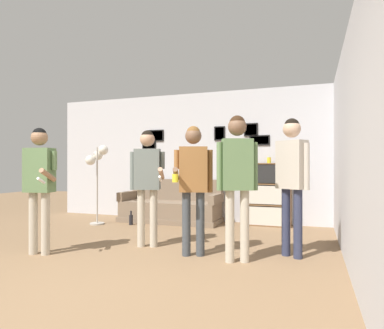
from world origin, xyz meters
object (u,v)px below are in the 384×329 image
(drinking_cup, at_px, (269,160))
(bookshelf, at_px, (267,194))
(person_player_foreground_left, at_px, (39,177))
(person_player_foreground_center, at_px, (147,175))
(floor_lamp, at_px, (97,163))
(person_spectator_far_right, at_px, (292,171))
(person_spectator_near_bookshelf, at_px, (237,171))
(person_watcher_holding_cup, at_px, (193,176))
(bottle_on_floor, at_px, (131,219))
(couch, at_px, (171,208))

(drinking_cup, bearing_deg, bookshelf, -179.40)
(person_player_foreground_left, xyz_separation_m, person_player_foreground_center, (1.14, 0.85, 0.01))
(floor_lamp, height_order, person_player_foreground_left, person_player_foreground_left)
(person_player_foreground_left, distance_m, drinking_cup, 4.08)
(floor_lamp, distance_m, drinking_cup, 3.36)
(person_player_foreground_left, distance_m, person_spectator_far_right, 3.27)
(floor_lamp, xyz_separation_m, person_spectator_near_bookshelf, (3.15, -1.66, -0.11))
(bookshelf, distance_m, person_watcher_holding_cup, 2.65)
(drinking_cup, bearing_deg, person_watcher_holding_cup, -104.38)
(person_spectator_far_right, xyz_separation_m, drinking_cup, (-0.55, 2.18, 0.17))
(bookshelf, relative_size, person_player_foreground_center, 0.72)
(person_player_foreground_left, bearing_deg, bottle_on_floor, 89.48)
(floor_lamp, bearing_deg, bottle_on_floor, 14.48)
(person_spectator_far_right, bearing_deg, couch, 141.73)
(person_player_foreground_left, relative_size, person_spectator_far_right, 0.94)
(person_watcher_holding_cup, relative_size, person_spectator_near_bookshelf, 0.95)
(person_player_foreground_center, xyz_separation_m, bottle_on_floor, (-1.12, 1.50, -0.92))
(couch, xyz_separation_m, bookshelf, (1.92, 0.20, 0.31))
(floor_lamp, relative_size, drinking_cup, 14.06)
(person_spectator_near_bookshelf, distance_m, drinking_cup, 2.65)
(person_player_foreground_left, bearing_deg, person_player_foreground_center, 36.78)
(floor_lamp, height_order, person_watcher_holding_cup, person_watcher_holding_cup)
(floor_lamp, distance_m, person_spectator_near_bookshelf, 3.56)
(person_player_foreground_left, bearing_deg, couch, 78.38)
(person_player_foreground_left, xyz_separation_m, drinking_cup, (2.57, 3.16, 0.25))
(drinking_cup, bearing_deg, bottle_on_floor, -162.32)
(couch, distance_m, bookshelf, 1.96)
(floor_lamp, bearing_deg, person_spectator_far_right, -17.65)
(person_spectator_near_bookshelf, xyz_separation_m, bottle_on_floor, (-2.49, 1.83, -0.99))
(couch, height_order, person_watcher_holding_cup, person_watcher_holding_cup)
(couch, relative_size, bookshelf, 1.72)
(person_watcher_holding_cup, bearing_deg, person_spectator_far_right, 17.00)
(floor_lamp, distance_m, person_watcher_holding_cup, 3.00)
(couch, bearing_deg, drinking_cup, 5.77)
(couch, bearing_deg, person_watcher_holding_cup, -60.83)
(person_watcher_holding_cup, distance_m, bottle_on_floor, 2.73)
(bookshelf, distance_m, person_spectator_near_bookshelf, 2.69)
(floor_lamp, relative_size, person_watcher_holding_cup, 0.93)
(bookshelf, xyz_separation_m, person_player_foreground_left, (-2.53, -3.16, 0.42))
(bookshelf, relative_size, person_spectator_far_right, 0.68)
(floor_lamp, distance_m, bottle_on_floor, 1.29)
(couch, height_order, person_spectator_far_right, person_spectator_far_right)
(person_watcher_holding_cup, height_order, person_spectator_far_right, person_spectator_far_right)
(bottle_on_floor, xyz_separation_m, drinking_cup, (2.55, 0.81, 1.15))
(bookshelf, bearing_deg, person_spectator_near_bookshelf, -90.34)
(person_watcher_holding_cup, relative_size, bottle_on_floor, 6.11)
(floor_lamp, xyz_separation_m, person_player_foreground_left, (0.64, -2.18, -0.19))
(floor_lamp, distance_m, person_player_foreground_center, 2.22)
(couch, height_order, person_player_foreground_center, person_player_foreground_center)
(person_spectator_far_right, relative_size, bottle_on_floor, 6.45)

